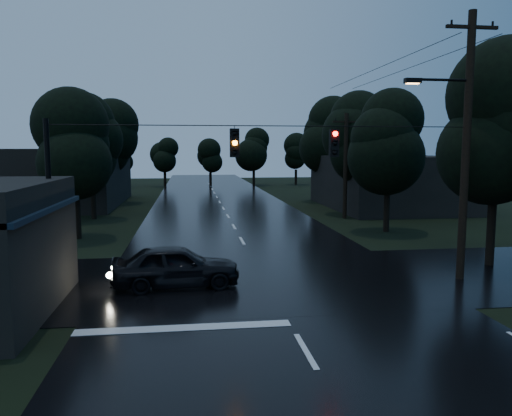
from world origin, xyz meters
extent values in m
cube|color=black|center=(0.00, 30.00, 0.00)|extent=(12.00, 120.00, 0.02)
cube|color=black|center=(0.00, 12.00, 0.00)|extent=(60.00, 9.00, 0.02)
cube|color=black|center=(-7.00, 9.00, 3.20)|extent=(0.30, 7.00, 0.15)
cylinder|color=black|center=(-7.20, 6.00, 1.50)|extent=(0.10, 0.10, 3.00)
cylinder|color=black|center=(-7.20, 12.00, 1.50)|extent=(0.10, 0.10, 3.00)
cube|color=#FFDC66|center=(-7.05, 7.50, 2.50)|extent=(0.06, 1.60, 0.50)
cube|color=#FFDC66|center=(-7.05, 10.20, 2.50)|extent=(0.06, 1.20, 0.50)
cube|color=black|center=(14.00, 34.00, 2.20)|extent=(10.00, 14.00, 4.40)
cube|color=black|center=(-14.00, 40.00, 2.50)|extent=(10.00, 16.00, 5.00)
cylinder|color=black|center=(7.50, 11.00, 5.00)|extent=(0.30, 0.30, 10.00)
cube|color=black|center=(7.50, 11.00, 9.40)|extent=(2.00, 0.12, 0.12)
cylinder|color=black|center=(6.40, 11.00, 7.50)|extent=(2.20, 0.10, 0.10)
cube|color=black|center=(5.30, 11.00, 7.45)|extent=(0.60, 0.25, 0.18)
cube|color=#FFB266|center=(5.30, 11.00, 7.35)|extent=(0.45, 0.18, 0.03)
cylinder|color=black|center=(8.30, 28.00, 3.75)|extent=(0.30, 0.30, 7.50)
cube|color=black|center=(8.30, 28.00, 6.90)|extent=(2.00, 0.12, 0.12)
cylinder|color=black|center=(-7.50, 11.00, 3.00)|extent=(0.18, 0.18, 6.00)
cylinder|color=black|center=(0.00, 11.00, 5.80)|extent=(15.00, 0.03, 0.03)
cube|color=black|center=(-1.20, 11.00, 5.20)|extent=(0.32, 0.25, 1.00)
sphere|color=orange|center=(-1.20, 10.85, 5.20)|extent=(0.18, 0.18, 0.18)
cube|color=black|center=(2.40, 11.00, 5.20)|extent=(0.32, 0.25, 1.00)
sphere|color=#FF0C07|center=(2.40, 10.85, 5.20)|extent=(0.18, 0.18, 0.18)
cylinder|color=black|center=(10.00, 13.00, 1.40)|extent=(0.36, 0.36, 2.80)
sphere|color=black|center=(10.00, 13.00, 4.80)|extent=(4.48, 4.48, 4.48)
sphere|color=black|center=(10.00, 13.00, 6.00)|extent=(4.48, 4.48, 4.48)
sphere|color=black|center=(10.00, 13.00, 7.20)|extent=(4.48, 4.48, 4.48)
cylinder|color=black|center=(-9.00, 22.00, 1.22)|extent=(0.36, 0.36, 2.45)
sphere|color=black|center=(-9.00, 22.00, 4.20)|extent=(3.92, 3.92, 3.92)
sphere|color=black|center=(-9.00, 22.00, 5.25)|extent=(3.92, 3.92, 3.92)
sphere|color=black|center=(-9.00, 22.00, 6.30)|extent=(3.92, 3.92, 3.92)
cylinder|color=black|center=(-9.60, 30.00, 1.31)|extent=(0.36, 0.36, 2.62)
sphere|color=black|center=(-9.60, 30.00, 4.50)|extent=(4.20, 4.20, 4.20)
sphere|color=black|center=(-9.60, 30.00, 5.62)|extent=(4.20, 4.20, 4.20)
sphere|color=black|center=(-9.60, 30.00, 6.75)|extent=(4.20, 4.20, 4.20)
cylinder|color=black|center=(-10.20, 40.00, 1.40)|extent=(0.36, 0.36, 2.80)
sphere|color=black|center=(-10.20, 40.00, 4.80)|extent=(4.48, 4.48, 4.48)
sphere|color=black|center=(-10.20, 40.00, 6.00)|extent=(4.48, 4.48, 4.48)
sphere|color=black|center=(-10.20, 40.00, 7.20)|extent=(4.48, 4.48, 4.48)
cylinder|color=black|center=(9.00, 22.00, 1.31)|extent=(0.36, 0.36, 2.62)
sphere|color=black|center=(9.00, 22.00, 4.50)|extent=(4.20, 4.20, 4.20)
sphere|color=black|center=(9.00, 22.00, 5.62)|extent=(4.20, 4.20, 4.20)
sphere|color=black|center=(9.00, 22.00, 6.75)|extent=(4.20, 4.20, 4.20)
cylinder|color=black|center=(9.60, 30.00, 1.40)|extent=(0.36, 0.36, 2.80)
sphere|color=black|center=(9.60, 30.00, 4.80)|extent=(4.48, 4.48, 4.48)
sphere|color=black|center=(9.60, 30.00, 6.00)|extent=(4.48, 4.48, 4.48)
sphere|color=black|center=(9.60, 30.00, 7.20)|extent=(4.48, 4.48, 4.48)
cylinder|color=black|center=(10.20, 40.00, 1.49)|extent=(0.36, 0.36, 2.97)
sphere|color=black|center=(10.20, 40.00, 5.10)|extent=(4.76, 4.76, 4.76)
sphere|color=black|center=(10.20, 40.00, 6.38)|extent=(4.76, 4.76, 4.76)
sphere|color=black|center=(10.20, 40.00, 7.65)|extent=(4.76, 4.76, 4.76)
imported|color=black|center=(-3.32, 11.33, 0.78)|extent=(4.69, 2.15, 1.56)
camera|label=1|loc=(-2.79, -6.57, 4.99)|focal=35.00mm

